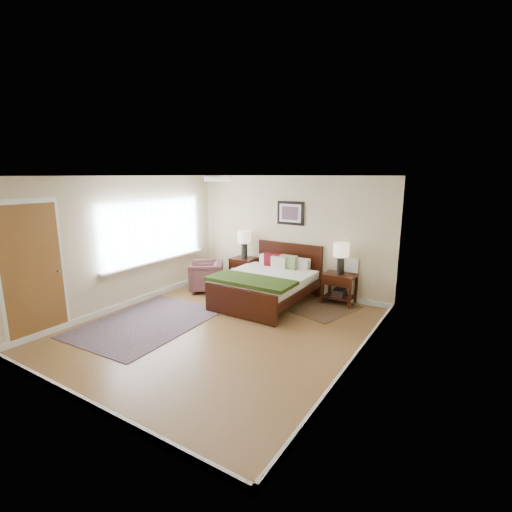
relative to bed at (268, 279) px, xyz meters
name	(u,v)px	position (x,y,z in m)	size (l,w,h in m)	color
floor	(221,329)	(-0.01, -1.53, -0.49)	(5.00, 5.00, 0.00)	brown
back_wall	(290,235)	(-0.01, 0.97, 0.76)	(4.50, 0.04, 2.50)	beige
front_wall	(72,300)	(-0.01, -4.03, 0.76)	(4.50, 0.04, 2.50)	beige
left_wall	(125,243)	(-2.26, -1.53, 0.76)	(0.04, 5.00, 2.50)	beige
right_wall	(359,276)	(2.24, -1.53, 0.76)	(0.04, 5.00, 2.50)	beige
ceiling	(217,176)	(-0.01, -1.53, 2.01)	(4.50, 5.00, 0.02)	white
window	(155,232)	(-2.21, -0.83, 0.88)	(0.11, 2.72, 1.32)	silver
door	(33,272)	(-2.24, -3.28, 0.58)	(0.06, 1.00, 2.18)	silver
ceil_fixture	(217,178)	(-0.01, -1.53, 1.97)	(0.44, 0.44, 0.08)	white
bed	(268,279)	(0.00, 0.00, 0.00)	(1.64, 1.97, 1.06)	black
wall_art	(290,213)	(0.00, 0.94, 1.23)	(0.62, 0.05, 0.50)	black
nightstand_left	(244,264)	(-1.05, 0.72, 0.04)	(0.55, 0.50, 0.66)	black
nightstand_right	(339,286)	(1.22, 0.73, -0.12)	(0.61, 0.46, 0.61)	black
lamp_left	(244,240)	(-1.05, 0.74, 0.58)	(0.30, 0.30, 0.61)	black
lamp_right	(341,253)	(1.22, 0.74, 0.53)	(0.30, 0.30, 0.61)	black
armchair	(206,276)	(-1.56, -0.02, -0.17)	(0.70, 0.72, 0.65)	brown
rug_persian	(147,322)	(-1.27, -1.99, -0.49)	(1.71, 2.42, 0.01)	#0D1C43
rug_navy	(327,309)	(1.16, 0.27, -0.49)	(0.82, 1.23, 0.01)	black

